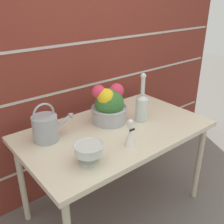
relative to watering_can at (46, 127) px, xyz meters
The scene contains 8 objects.
ground_plane 0.96m from the watering_can, 20.77° to the right, with size 12.00×12.00×0.00m, color slate.
brick_wall 0.64m from the watering_can, 38.55° to the left, with size 3.60×0.08×2.20m.
patio_table 0.51m from the watering_can, 20.77° to the right, with size 1.36×0.80×0.74m.
watering_can is the anchor object (origin of this frame).
crystal_pedestal_bowl 0.40m from the watering_can, 79.19° to the right, with size 0.18×0.18×0.12m.
flower_planter 0.50m from the watering_can, ahead, with size 0.27×0.27×0.30m.
glass_decanter 0.72m from the watering_can, 15.19° to the right, with size 0.09×0.09×0.38m.
figurine_vase 0.55m from the watering_can, 46.52° to the right, with size 0.07×0.07×0.19m.
Camera 1 is at (-1.08, -1.28, 1.64)m, focal length 42.00 mm.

